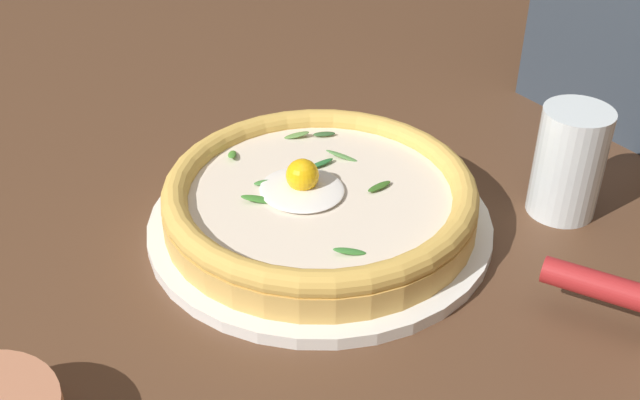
{
  "coord_description": "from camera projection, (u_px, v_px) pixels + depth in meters",
  "views": [
    {
      "loc": [
        0.37,
        -0.43,
        0.43
      ],
      "look_at": [
        -0.01,
        0.02,
        0.03
      ],
      "focal_mm": 43.49,
      "sensor_mm": 36.0,
      "label": 1
    }
  ],
  "objects": [
    {
      "name": "ground_plane",
      "position": [
        316.0,
        257.0,
        0.72
      ],
      "size": [
        2.4,
        2.4,
        0.03
      ],
      "primitive_type": "cube",
      "color": "brown",
      "rests_on": "ground"
    },
    {
      "name": "pizza_plate",
      "position": [
        320.0,
        223.0,
        0.73
      ],
      "size": [
        0.32,
        0.32,
        0.01
      ],
      "primitive_type": "cylinder",
      "color": "white",
      "rests_on": "ground"
    },
    {
      "name": "pizza",
      "position": [
        320.0,
        198.0,
        0.71
      ],
      "size": [
        0.29,
        0.29,
        0.06
      ],
      "color": "#DFAF57",
      "rests_on": "pizza_plate"
    },
    {
      "name": "pizza_cutter",
      "position": [
        636.0,
        297.0,
        0.59
      ],
      "size": [
        0.16,
        0.05,
        0.08
      ],
      "color": "silver",
      "rests_on": "ground"
    },
    {
      "name": "drinking_glass",
      "position": [
        567.0,
        170.0,
        0.73
      ],
      "size": [
        0.06,
        0.06,
        0.11
      ],
      "color": "silver",
      "rests_on": "ground"
    }
  ]
}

